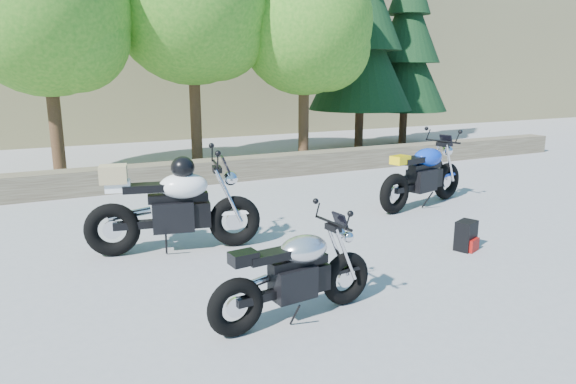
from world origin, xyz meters
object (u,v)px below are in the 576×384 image
(blue_bike, at_px, (423,176))
(backpack, at_px, (466,236))
(silver_bike, at_px, (296,276))
(white_bike, at_px, (173,206))

(blue_bike, distance_m, backpack, 2.42)
(silver_bike, xyz_separation_m, backpack, (3.02, 0.77, -0.25))
(white_bike, xyz_separation_m, blue_bike, (4.66, 0.43, -0.08))
(silver_bike, xyz_separation_m, white_bike, (-0.58, 2.49, 0.19))
(blue_bike, bearing_deg, white_bike, 170.79)
(backpack, bearing_deg, silver_bike, 172.27)
(silver_bike, bearing_deg, white_bike, 97.22)
(white_bike, bearing_deg, blue_bike, 16.67)
(white_bike, bearing_deg, silver_bike, -65.48)
(silver_bike, height_order, blue_bike, blue_bike)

